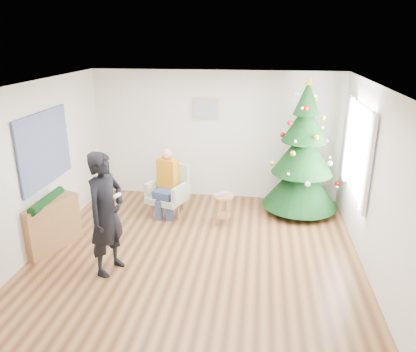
# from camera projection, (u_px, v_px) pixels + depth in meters

# --- Properties ---
(floor) EXTENTS (5.00, 5.00, 0.00)m
(floor) POSITION_uv_depth(u_px,v_px,m) (197.00, 255.00, 6.32)
(floor) COLOR brown
(floor) RESTS_ON ground
(ceiling) EXTENTS (5.00, 5.00, 0.00)m
(ceiling) POSITION_uv_depth(u_px,v_px,m) (195.00, 85.00, 5.46)
(ceiling) COLOR white
(ceiling) RESTS_ON wall_back
(wall_back) EXTENTS (5.00, 0.00, 5.00)m
(wall_back) POSITION_uv_depth(u_px,v_px,m) (215.00, 136.00, 8.23)
(wall_back) COLOR silver
(wall_back) RESTS_ON floor
(wall_front) EXTENTS (5.00, 0.00, 5.00)m
(wall_front) POSITION_uv_depth(u_px,v_px,m) (150.00, 270.00, 3.55)
(wall_front) COLOR silver
(wall_front) RESTS_ON floor
(wall_left) EXTENTS (0.00, 5.00, 5.00)m
(wall_left) POSITION_uv_depth(u_px,v_px,m) (35.00, 169.00, 6.20)
(wall_left) COLOR silver
(wall_left) RESTS_ON floor
(wall_right) EXTENTS (0.00, 5.00, 5.00)m
(wall_right) POSITION_uv_depth(u_px,v_px,m) (375.00, 184.00, 5.58)
(wall_right) COLOR silver
(wall_right) RESTS_ON floor
(window_panel) EXTENTS (0.04, 1.30, 1.40)m
(window_panel) POSITION_uv_depth(u_px,v_px,m) (359.00, 151.00, 6.45)
(window_panel) COLOR white
(window_panel) RESTS_ON wall_right
(curtains) EXTENTS (0.05, 1.75, 1.50)m
(curtains) POSITION_uv_depth(u_px,v_px,m) (357.00, 151.00, 6.45)
(curtains) COLOR white
(curtains) RESTS_ON wall_right
(christmas_tree) EXTENTS (1.42, 1.42, 2.57)m
(christmas_tree) POSITION_uv_depth(u_px,v_px,m) (303.00, 154.00, 7.49)
(christmas_tree) COLOR #3F2816
(christmas_tree) RESTS_ON floor
(stool) EXTENTS (0.38, 0.38, 0.56)m
(stool) POSITION_uv_depth(u_px,v_px,m) (222.00, 209.00, 7.25)
(stool) COLOR brown
(stool) RESTS_ON floor
(laptop) EXTENTS (0.36, 0.36, 0.02)m
(laptop) POSITION_uv_depth(u_px,v_px,m) (222.00, 194.00, 7.15)
(laptop) COLOR silver
(laptop) RESTS_ON stool
(armchair) EXTENTS (0.82, 0.80, 0.96)m
(armchair) POSITION_uv_depth(u_px,v_px,m) (169.00, 196.00, 7.69)
(armchair) COLOR #9DAD8B
(armchair) RESTS_ON floor
(seated_person) EXTENTS (0.47, 0.61, 1.26)m
(seated_person) POSITION_uv_depth(u_px,v_px,m) (167.00, 182.00, 7.55)
(seated_person) COLOR navy
(seated_person) RESTS_ON armchair
(standing_man) EXTENTS (0.62, 0.76, 1.79)m
(standing_man) POSITION_uv_depth(u_px,v_px,m) (106.00, 214.00, 5.63)
(standing_man) COLOR black
(standing_man) RESTS_ON floor
(game_controller) EXTENTS (0.08, 0.13, 0.04)m
(game_controller) POSITION_uv_depth(u_px,v_px,m) (117.00, 195.00, 5.48)
(game_controller) COLOR white
(game_controller) RESTS_ON standing_man
(console) EXTENTS (0.63, 1.04, 0.80)m
(console) POSITION_uv_depth(u_px,v_px,m) (50.00, 225.00, 6.41)
(console) COLOR brown
(console) RESTS_ON floor
(garland) EXTENTS (0.14, 0.90, 0.14)m
(garland) POSITION_uv_depth(u_px,v_px,m) (47.00, 200.00, 6.27)
(garland) COLOR black
(garland) RESTS_ON console
(tapestry) EXTENTS (0.03, 1.50, 1.15)m
(tapestry) POSITION_uv_depth(u_px,v_px,m) (45.00, 148.00, 6.39)
(tapestry) COLOR black
(tapestry) RESTS_ON wall_left
(framed_picture) EXTENTS (0.52, 0.05, 0.42)m
(framed_picture) POSITION_uv_depth(u_px,v_px,m) (205.00, 109.00, 8.03)
(framed_picture) COLOR tan
(framed_picture) RESTS_ON wall_back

